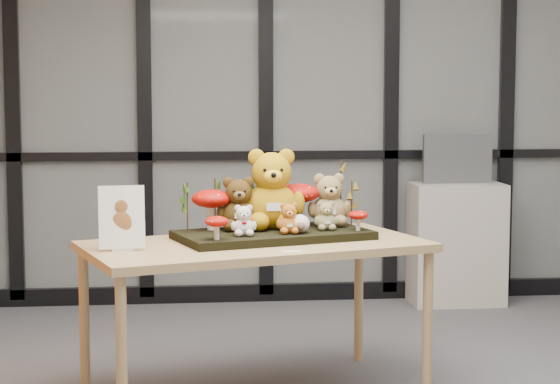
{
  "coord_description": "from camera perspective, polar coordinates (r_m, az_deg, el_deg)",
  "views": [
    {
      "loc": [
        -1.09,
        -4.67,
        1.55
      ],
      "look_at": [
        -0.58,
        0.22,
        1.03
      ],
      "focal_mm": 65.0,
      "sensor_mm": 36.0,
      "label": 1
    }
  ],
  "objects": [
    {
      "name": "sprig_green_far_left",
      "position": [
        5.06,
        -5.23,
        -0.86
      ],
      "size": [
        0.05,
        0.05,
        0.25
      ],
      "primitive_type": null,
      "color": "#14340B",
      "rests_on": "diorama_tray"
    },
    {
      "name": "bear_white_bow",
      "position": [
        4.94,
        -2.06,
        -1.51
      ],
      "size": [
        0.16,
        0.15,
        0.17
      ],
      "primitive_type": null,
      "rotation": [
        0.0,
        0.0,
        0.31
      ],
      "color": "white",
      "rests_on": "diorama_tray"
    },
    {
      "name": "room_shell",
      "position": [
        4.8,
        7.28,
        7.56
      ],
      "size": [
        5.0,
        5.0,
        5.0
      ],
      "color": "beige",
      "rests_on": "floor"
    },
    {
      "name": "mushroom_front_left",
      "position": [
        4.82,
        -3.58,
        -1.96
      ],
      "size": [
        0.11,
        0.11,
        0.13
      ],
      "primitive_type": null,
      "color": "#9B0B05",
      "rests_on": "diorama_tray"
    },
    {
      "name": "sprig_green_mid_left",
      "position": [
        5.16,
        -3.67,
        -0.67
      ],
      "size": [
        0.05,
        0.05,
        0.26
      ],
      "primitive_type": null,
      "color": "#14340B",
      "rests_on": "diorama_tray"
    },
    {
      "name": "sign_holder",
      "position": [
        4.8,
        -8.9,
        -1.59
      ],
      "size": [
        0.22,
        0.07,
        0.31
      ],
      "rotation": [
        0.0,
        0.0,
        0.1
      ],
      "color": "silver",
      "rests_on": "display_table"
    },
    {
      "name": "mushroom_back_left",
      "position": [
        5.14,
        -3.86,
        -0.88
      ],
      "size": [
        0.2,
        0.2,
        0.23
      ],
      "primitive_type": null,
      "color": "#9B0B05",
      "rests_on": "diorama_tray"
    },
    {
      "name": "bear_beige_small",
      "position": [
        5.14,
        2.61,
        -1.25
      ],
      "size": [
        0.15,
        0.14,
        0.16
      ],
      "primitive_type": null,
      "rotation": [
        0.0,
        0.0,
        0.31
      ],
      "color": "#8E8255",
      "rests_on": "diorama_tray"
    },
    {
      "name": "mushroom_front_right",
      "position": [
        5.14,
        4.42,
        -1.55
      ],
      "size": [
        0.1,
        0.1,
        0.11
      ],
      "primitive_type": null,
      "color": "#9B0B05",
      "rests_on": "diorama_tray"
    },
    {
      "name": "monitor",
      "position": [
        7.23,
        9.95,
        1.86
      ],
      "size": [
        0.49,
        0.05,
        0.35
      ],
      "color": "#4B4E53",
      "rests_on": "cabinet"
    },
    {
      "name": "plush_cream_hedgehog",
      "position": [
        5.03,
        1.1,
        -1.74
      ],
      "size": [
        0.1,
        0.09,
        0.1
      ],
      "primitive_type": null,
      "rotation": [
        0.0,
        0.0,
        0.31
      ],
      "color": "white",
      "rests_on": "diorama_tray"
    },
    {
      "name": "sprig_dry_far_right",
      "position": [
        5.36,
        3.44,
        0.01
      ],
      "size": [
        0.05,
        0.05,
        0.34
      ],
      "primitive_type": null,
      "color": "brown",
      "rests_on": "diorama_tray"
    },
    {
      "name": "bear_tan_back",
      "position": [
        5.29,
        2.77,
        -0.28
      ],
      "size": [
        0.28,
        0.27,
        0.3
      ],
      "primitive_type": null,
      "rotation": [
        0.0,
        0.0,
        0.31
      ],
      "color": "olive",
      "rests_on": "diorama_tray"
    },
    {
      "name": "glass_partition",
      "position": [
        7.22,
        2.77,
        5.01
      ],
      "size": [
        4.9,
        0.06,
        2.78
      ],
      "color": "#2D383F",
      "rests_on": "floor"
    },
    {
      "name": "sprig_green_centre",
      "position": [
        5.24,
        -1.77,
        -0.71
      ],
      "size": [
        0.05,
        0.05,
        0.23
      ],
      "primitive_type": null,
      "color": "#14340B",
      "rests_on": "diorama_tray"
    },
    {
      "name": "bear_pooh_yellow",
      "position": [
        5.18,
        -0.49,
        0.42
      ],
      "size": [
        0.42,
        0.4,
        0.45
      ],
      "primitive_type": null,
      "rotation": [
        0.0,
        0.0,
        0.31
      ],
      "color": "#B1810D",
      "rests_on": "diorama_tray"
    },
    {
      "name": "sprig_dry_mid_right",
      "position": [
        5.26,
        4.05,
        -0.66
      ],
      "size": [
        0.05,
        0.05,
        0.24
      ],
      "primitive_type": null,
      "color": "brown",
      "rests_on": "diorama_tray"
    },
    {
      "name": "cabinet",
      "position": [
        7.28,
        9.9,
        -2.88
      ],
      "size": [
        0.64,
        0.37,
        0.86
      ],
      "primitive_type": "cube",
      "color": "#AFA69C",
      "rests_on": "floor"
    },
    {
      "name": "mushroom_back_right",
      "position": [
        5.29,
        1.07,
        -0.59
      ],
      "size": [
        0.22,
        0.22,
        0.24
      ],
      "primitive_type": null,
      "color": "#9B0B05",
      "rests_on": "diorama_tray"
    },
    {
      "name": "bear_small_yellow",
      "position": [
        5.01,
        0.51,
        -1.39
      ],
      "size": [
        0.16,
        0.15,
        0.17
      ],
      "primitive_type": null,
      "rotation": [
        0.0,
        0.0,
        0.31
      ],
      "color": "#BA651D",
      "rests_on": "diorama_tray"
    },
    {
      "name": "diorama_tray",
      "position": [
        5.11,
        -0.39,
        -2.44
      ],
      "size": [
        1.05,
        0.74,
        0.04
      ],
      "primitive_type": "cube",
      "rotation": [
        0.0,
        0.0,
        0.31
      ],
      "color": "black",
      "rests_on": "display_table"
    },
    {
      "name": "label_card",
      "position": [
        4.73,
        0.68,
        -3.36
      ],
      "size": [
        0.09,
        0.03,
        0.0
      ],
      "primitive_type": "cube",
      "color": "white",
      "rests_on": "display_table"
    },
    {
      "name": "display_table",
      "position": [
        5.02,
        -1.41,
        -3.58
      ],
      "size": [
        1.82,
        1.29,
        0.77
      ],
      "rotation": [
        0.0,
        0.0,
        0.31
      ],
      "color": "tan",
      "rests_on": "floor"
    },
    {
      "name": "bear_brown_medium",
      "position": [
        5.13,
        -2.35,
        -0.5
      ],
      "size": [
        0.28,
        0.26,
        0.3
      ],
      "primitive_type": null,
      "rotation": [
        0.0,
        0.0,
        0.31
      ],
      "color": "#3E2A0D",
      "rests_on": "diorama_tray"
    }
  ]
}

